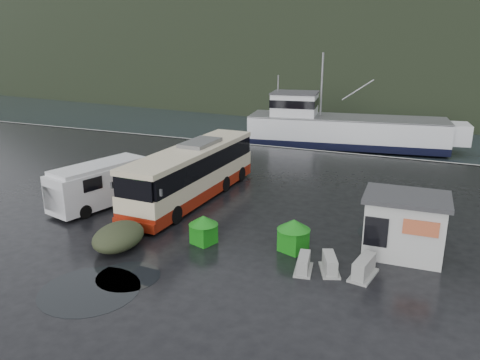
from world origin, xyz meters
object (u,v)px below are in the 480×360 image
at_px(fishing_trawler, 346,134).
at_px(jersey_barrier_c, 329,271).
at_px(dome_tent, 119,248).
at_px(jersey_barrier_a, 363,276).
at_px(white_van, 102,206).
at_px(ticket_kiosk, 401,254).
at_px(waste_bin_left, 204,243).
at_px(jersey_barrier_b, 303,271).
at_px(waste_bin_right, 293,250).
at_px(coach_bus, 194,198).

bearing_deg(fishing_trawler, jersey_barrier_c, -88.78).
bearing_deg(dome_tent, jersey_barrier_a, 8.70).
bearing_deg(white_van, jersey_barrier_c, 2.76).
distance_m(white_van, ticket_kiosk, 16.91).
bearing_deg(ticket_kiosk, jersey_barrier_a, -116.61).
bearing_deg(jersey_barrier_c, white_van, 168.70).
relative_size(waste_bin_left, jersey_barrier_a, 0.85).
bearing_deg(fishing_trawler, jersey_barrier_a, -86.18).
bearing_deg(jersey_barrier_a, dome_tent, -171.30).
bearing_deg(ticket_kiosk, jersey_barrier_b, -140.34).
bearing_deg(ticket_kiosk, white_van, 178.40).
distance_m(jersey_barrier_a, jersey_barrier_c, 1.40).
height_order(waste_bin_left, fishing_trawler, fishing_trawler).
height_order(jersey_barrier_c, fishing_trawler, fishing_trawler).
xyz_separation_m(dome_tent, jersey_barrier_b, (8.65, 1.20, 0.00)).
xyz_separation_m(ticket_kiosk, jersey_barrier_b, (-3.72, -3.29, 0.00)).
xyz_separation_m(waste_bin_right, dome_tent, (-7.66, -2.94, 0.00)).
distance_m(white_van, jersey_barrier_c, 14.51).
relative_size(waste_bin_left, jersey_barrier_c, 0.96).
xyz_separation_m(dome_tent, ticket_kiosk, (12.37, 4.49, 0.00)).
height_order(waste_bin_right, dome_tent, waste_bin_right).
xyz_separation_m(white_van, jersey_barrier_b, (13.19, -3.22, 0.00)).
xyz_separation_m(jersey_barrier_a, fishing_trawler, (-6.43, 30.14, 0.00)).
bearing_deg(ticket_kiosk, waste_bin_right, -163.65).
distance_m(waste_bin_right, dome_tent, 8.21).
bearing_deg(ticket_kiosk, fishing_trawler, 103.90).
xyz_separation_m(dome_tent, jersey_barrier_c, (9.69, 1.57, 0.00)).
relative_size(dome_tent, fishing_trawler, 0.13).
xyz_separation_m(jersey_barrier_c, fishing_trawler, (-5.03, 30.27, 0.00)).
xyz_separation_m(ticket_kiosk, jersey_barrier_a, (-1.29, -2.79, 0.00)).
height_order(waste_bin_right, jersey_barrier_b, waste_bin_right).
relative_size(white_van, dome_tent, 2.07).
relative_size(dome_tent, jersey_barrier_c, 2.03).
height_order(white_van, dome_tent, white_van).
height_order(white_van, jersey_barrier_c, white_van).
bearing_deg(dome_tent, jersey_barrier_c, 9.23).
relative_size(waste_bin_right, dome_tent, 0.52).
xyz_separation_m(waste_bin_left, fishing_trawler, (1.22, 29.78, 0.00)).
height_order(jersey_barrier_b, fishing_trawler, fishing_trawler).
bearing_deg(fishing_trawler, white_van, -116.75).
height_order(coach_bus, jersey_barrier_c, coach_bus).
bearing_deg(waste_bin_right, ticket_kiosk, 18.21).
relative_size(waste_bin_right, jersey_barrier_a, 0.93).
bearing_deg(waste_bin_right, dome_tent, -158.99).
bearing_deg(coach_bus, jersey_barrier_c, -30.66).
distance_m(dome_tent, jersey_barrier_b, 8.73).
relative_size(coach_bus, fishing_trawler, 0.52).
bearing_deg(waste_bin_right, coach_bus, 148.60).
height_order(white_van, waste_bin_right, white_van).
relative_size(white_van, jersey_barrier_b, 4.36).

